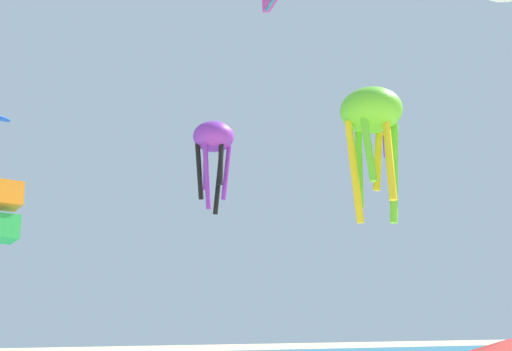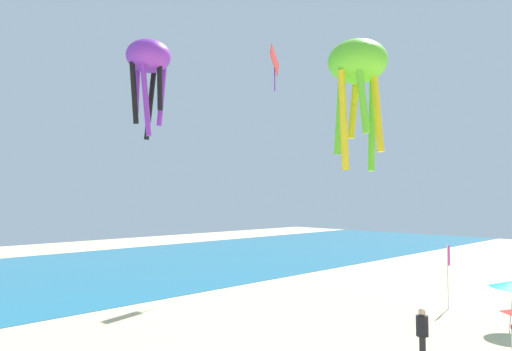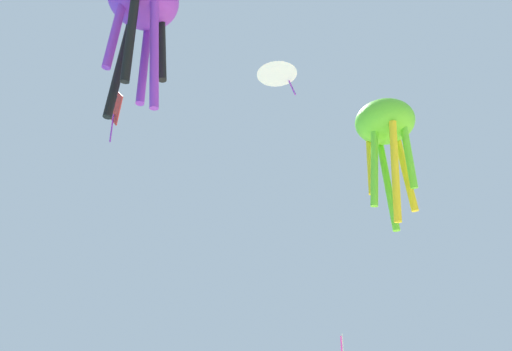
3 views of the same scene
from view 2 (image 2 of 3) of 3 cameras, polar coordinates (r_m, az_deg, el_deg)
ocean_strip at (r=39.53m, az=-24.84°, el=-11.27°), size 120.00×26.80×0.02m
banner_flag at (r=27.42m, az=22.83°, el=-10.75°), size 0.36×0.06×3.50m
person_watching_sky at (r=18.95m, az=20.01°, el=-17.57°), size 0.45×0.45×1.90m
kite_octopus_lime at (r=20.61m, az=12.56°, el=12.88°), size 2.54×2.54×5.63m
kite_diamond_red at (r=36.62m, az=2.34°, el=14.02°), size 2.35×1.32×3.77m
kite_octopus_purple at (r=25.30m, az=-13.25°, el=13.68°), size 2.33×2.33×5.17m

